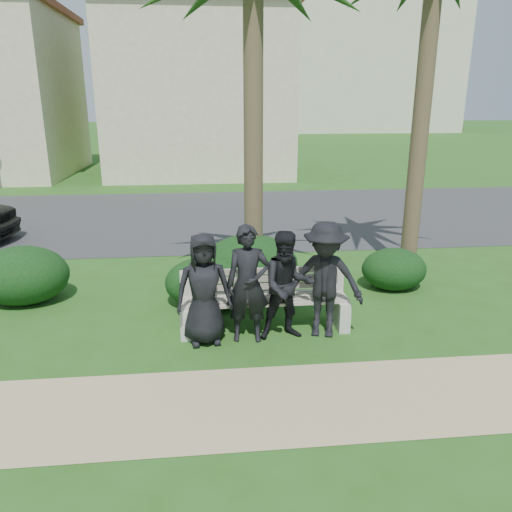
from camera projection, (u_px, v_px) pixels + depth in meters
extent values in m
plane|color=#295217|center=(270.00, 332.00, 7.41)|extent=(160.00, 160.00, 0.00)
cube|color=tan|center=(291.00, 402.00, 5.70)|extent=(30.00, 1.60, 0.01)
cube|color=#2D2D30|center=(235.00, 215.00, 15.00)|extent=(160.00, 8.00, 0.01)
cube|color=beige|center=(199.00, 96.00, 23.36)|extent=(8.00, 8.00, 7.00)
cube|color=brown|center=(196.00, 11.00, 22.27)|extent=(8.40, 8.40, 0.30)
cube|color=beige|center=(328.00, 41.00, 58.05)|extent=(26.00, 18.00, 20.00)
cube|color=#A4998A|center=(265.00, 301.00, 7.37)|extent=(2.48, 0.57, 0.04)
cube|color=#A4998A|center=(263.00, 279.00, 7.53)|extent=(2.48, 0.05, 0.29)
cube|color=beige|center=(187.00, 319.00, 7.32)|extent=(0.17, 0.57, 0.45)
cube|color=beige|center=(340.00, 312.00, 7.56)|extent=(0.17, 0.57, 0.45)
imported|color=black|center=(204.00, 289.00, 6.90)|extent=(0.83, 0.59, 1.59)
imported|color=black|center=(248.00, 284.00, 6.95)|extent=(0.65, 0.46, 1.69)
imported|color=black|center=(287.00, 286.00, 7.04)|extent=(0.81, 0.65, 1.59)
imported|color=black|center=(325.00, 280.00, 7.09)|extent=(1.24, 0.93, 1.71)
ellipsoid|color=black|center=(22.00, 274.00, 8.43)|extent=(1.53, 1.26, 1.00)
ellipsoid|color=black|center=(202.00, 281.00, 8.35)|extent=(1.25, 1.04, 0.82)
ellipsoid|color=black|center=(212.00, 281.00, 8.27)|extent=(1.32, 1.09, 0.86)
ellipsoid|color=black|center=(250.00, 264.00, 8.71)|extent=(1.71, 1.41, 1.12)
ellipsoid|color=black|center=(394.00, 268.00, 9.08)|extent=(1.18, 0.97, 0.77)
cylinder|color=brown|center=(253.00, 138.00, 8.20)|extent=(0.32, 0.32, 5.40)
cylinder|color=brown|center=(421.00, 124.00, 9.18)|extent=(0.32, 0.32, 5.78)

